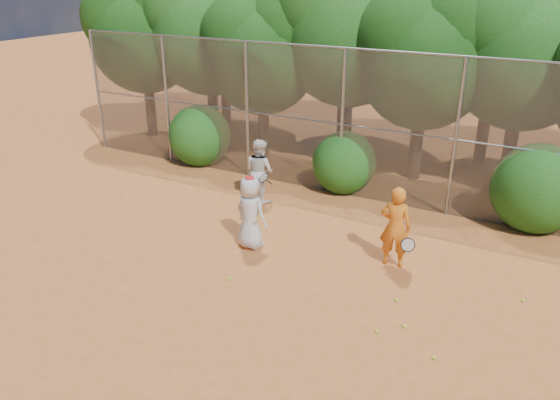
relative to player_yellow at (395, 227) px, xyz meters
The scene contains 23 objects.
ground 3.35m from the player_yellow, 119.25° to the right, with size 80.00×80.00×0.00m, color #AD5A27.
fence_back 3.79m from the player_yellow, 118.07° to the left, with size 20.05×0.09×4.03m.
tree_0 12.57m from the player_yellow, 154.66° to the left, with size 4.38×3.81×6.00m.
tree_1 10.77m from the player_yellow, 146.11° to the left, with size 4.64×4.03×6.35m.
tree_2 8.29m from the player_yellow, 140.23° to the left, with size 3.99×3.47×5.47m.
tree_3 7.80m from the player_yellow, 120.26° to the left, with size 4.89×4.26×6.70m.
tree_4 6.21m from the player_yellow, 100.71° to the left, with size 4.19×3.64×5.73m.
tree_5 7.13m from the player_yellow, 76.62° to the left, with size 4.51×3.92×6.17m.
tree_9 12.92m from the player_yellow, 139.86° to the left, with size 4.83×4.20×6.62m.
tree_10 10.10m from the player_yellow, 118.74° to the left, with size 5.15×4.48×7.06m.
tree_11 8.49m from the player_yellow, 86.48° to the left, with size 4.64×4.03×6.35m.
bush_0 8.34m from the player_yellow, 155.32° to the left, with size 2.00×2.00×2.00m, color #174D13.
bush_1 4.33m from the player_yellow, 126.52° to the left, with size 1.80×1.80×1.80m, color #174D13.
bush_2 4.25m from the player_yellow, 55.18° to the left, with size 2.20×2.20×2.20m, color #174D13.
player_yellow is the anchor object (origin of this frame).
player_teen 3.18m from the player_yellow, 166.44° to the right, with size 0.91×0.68×1.72m.
player_white 4.63m from the player_yellow, 158.42° to the left, with size 1.00×0.91×1.72m.
ball_0 2.42m from the player_yellow, 66.52° to the right, with size 0.07×0.07×0.07m, color #B7D426.
ball_1 1.68m from the player_yellow, 68.79° to the right, with size 0.07×0.07×0.07m, color #B7D426.
ball_2 2.65m from the player_yellow, 78.35° to the right, with size 0.07×0.07×0.07m, color #B7D426.
ball_3 3.22m from the player_yellow, 59.65° to the right, with size 0.07×0.07×0.07m, color #B7D426.
ball_4 3.61m from the player_yellow, 140.62° to the right, with size 0.07×0.07×0.07m, color #B7D426.
ball_5 2.79m from the player_yellow, ahead, with size 0.07×0.07×0.07m, color #B7D426.
Camera 1 is at (4.35, -7.36, 5.90)m, focal length 35.00 mm.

